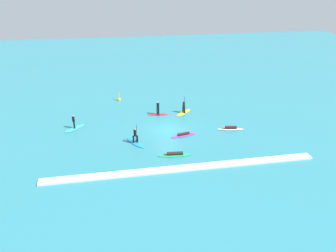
# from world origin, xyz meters

# --- Properties ---
(ground_plane) EXTENTS (120.00, 120.00, 0.00)m
(ground_plane) POSITION_xyz_m (0.00, 0.00, 0.00)
(ground_plane) COLOR teal
(ground_plane) RESTS_ON ground
(surfer_on_white_board) EXTENTS (3.09, 1.08, 0.45)m
(surfer_on_white_board) POSITION_xyz_m (7.09, -1.12, 0.16)
(surfer_on_white_board) COLOR white
(surfer_on_white_board) RESTS_ON ground_plane
(surfer_on_teal_board) EXTENTS (2.45, 2.41, 1.75)m
(surfer_on_teal_board) POSITION_xyz_m (-10.64, 2.16, 0.36)
(surfer_on_teal_board) COLOR #33C6CC
(surfer_on_teal_board) RESTS_ON ground_plane
(surfer_on_yellow_board) EXTENTS (2.63, 2.59, 2.33)m
(surfer_on_yellow_board) POSITION_xyz_m (2.82, 4.43, 0.37)
(surfer_on_yellow_board) COLOR yellow
(surfer_on_yellow_board) RESTS_ON ground_plane
(surfer_on_green_board) EXTENTS (3.31, 0.91, 0.42)m
(surfer_on_green_board) POSITION_xyz_m (-0.32, -5.65, 0.15)
(surfer_on_green_board) COLOR #23B266
(surfer_on_green_board) RESTS_ON ground_plane
(surfer_on_blue_board) EXTENTS (2.14, 2.79, 2.01)m
(surfer_on_blue_board) POSITION_xyz_m (-3.93, -2.51, 0.38)
(surfer_on_blue_board) COLOR #1E8CD1
(surfer_on_blue_board) RESTS_ON ground_plane
(surfer_on_red_board) EXTENTS (2.62, 0.96, 2.01)m
(surfer_on_red_board) POSITION_xyz_m (-0.53, 4.46, 0.52)
(surfer_on_red_board) COLOR red
(surfer_on_red_board) RESTS_ON ground_plane
(surfer_on_purple_board) EXTENTS (3.09, 1.20, 0.41)m
(surfer_on_purple_board) POSITION_xyz_m (1.49, -1.71, 0.14)
(surfer_on_purple_board) COLOR purple
(surfer_on_purple_board) RESTS_ON ground_plane
(marker_buoy) EXTENTS (0.47, 0.47, 1.18)m
(marker_buoy) POSITION_xyz_m (-5.29, 10.31, 0.18)
(marker_buoy) COLOR yellow
(marker_buoy) RESTS_ON ground_plane
(wave_crest) EXTENTS (25.46, 0.90, 0.18)m
(wave_crest) POSITION_xyz_m (0.00, -8.11, 0.09)
(wave_crest) COLOR white
(wave_crest) RESTS_ON ground_plane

